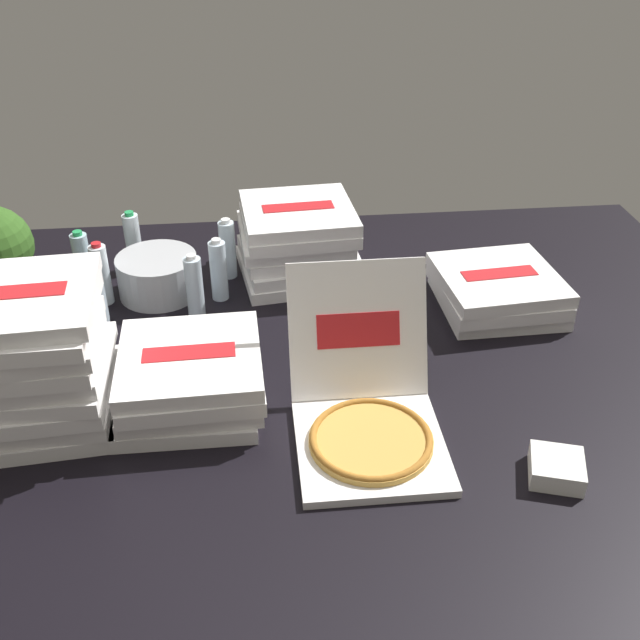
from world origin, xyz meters
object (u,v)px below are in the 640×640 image
open_pizza_box (367,408)px  ice_bucket (158,275)px  water_bottle_0 (83,262)px  water_bottle_2 (96,295)px  pizza_stack_center_near (497,290)px  water_bottle_4 (228,249)px  water_bottle_6 (101,274)px  water_bottle_3 (133,241)px  water_bottle_1 (194,287)px  water_bottle_5 (219,270)px  pizza_stack_left_near (297,241)px  pizza_stack_right_mid (190,378)px  pizza_stack_left_far (29,358)px  napkin_pile (556,468)px

open_pizza_box → ice_bucket: open_pizza_box is taller
open_pizza_box → water_bottle_0: (-0.95, 0.93, 0.04)m
water_bottle_2 → water_bottle_0: bearing=109.1°
pizza_stack_center_near → water_bottle_4: bearing=161.1°
pizza_stack_center_near → water_bottle_2: bearing=178.8°
water_bottle_4 → water_bottle_6: (-0.46, -0.16, 0.00)m
water_bottle_3 → water_bottle_6: bearing=-108.5°
open_pizza_box → ice_bucket: bearing=127.6°
ice_bucket → water_bottle_2: size_ratio=1.22×
water_bottle_1 → water_bottle_4: (0.12, 0.29, 0.00)m
water_bottle_1 → water_bottle_5: size_ratio=1.00×
pizza_stack_left_near → water_bottle_5: size_ratio=1.95×
water_bottle_5 → water_bottle_6: 0.43m
pizza_stack_center_near → water_bottle_1: (-1.10, 0.05, 0.05)m
pizza_stack_right_mid → water_bottle_1: 0.52m
pizza_stack_right_mid → pizza_stack_left_far: (-0.45, -0.02, 0.12)m
open_pizza_box → pizza_stack_center_near: open_pizza_box is taller
water_bottle_4 → napkin_pile: 1.51m
napkin_pile → pizza_stack_right_mid: bearing=157.2°
ice_bucket → pizza_stack_left_far: bearing=-112.5°
water_bottle_2 → water_bottle_6: 0.15m
pizza_stack_left_near → pizza_stack_left_far: 1.17m
pizza_stack_center_near → water_bottle_2: (-1.45, 0.03, 0.05)m
pizza_stack_left_near → water_bottle_0: 0.82m
ice_bucket → water_bottle_6: water_bottle_6 is taller
ice_bucket → water_bottle_0: bearing=168.0°
ice_bucket → napkin_pile: ice_bucket is taller
water_bottle_4 → water_bottle_6: size_ratio=1.00×
water_bottle_6 → napkin_pile: bearing=-38.2°
open_pizza_box → pizza_stack_right_mid: 0.54m
water_bottle_3 → water_bottle_4: bearing=-15.7°
ice_bucket → water_bottle_4: bearing=22.8°
water_bottle_1 → water_bottle_4: size_ratio=1.00×
pizza_stack_left_far → napkin_pile: pizza_stack_left_far is taller
pizza_stack_center_near → water_bottle_2: water_bottle_2 is taller
pizza_stack_right_mid → water_bottle_6: size_ratio=1.82×
pizza_stack_left_near → water_bottle_1: bearing=-143.9°
water_bottle_5 → water_bottle_6: (-0.43, 0.01, 0.00)m
water_bottle_4 → napkin_pile: size_ratio=1.75×
ice_bucket → pizza_stack_right_mid: bearing=-77.5°
pizza_stack_left_near → pizza_stack_center_near: pizza_stack_left_near is taller
water_bottle_0 → water_bottle_4: size_ratio=1.00×
pizza_stack_left_far → pizza_stack_left_near: bearing=44.5°
water_bottle_5 → napkin_pile: (0.92, -1.05, -0.09)m
water_bottle_5 → pizza_stack_right_mid: bearing=-97.2°
pizza_stack_center_near → water_bottle_6: (-1.45, 0.18, 0.05)m
ice_bucket → water_bottle_4: size_ratio=1.22×
pizza_stack_left_near → water_bottle_1: (-0.39, -0.29, -0.02)m
water_bottle_1 → napkin_pile: (1.00, -0.93, -0.09)m
pizza_stack_left_far → pizza_stack_center_near: 1.62m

